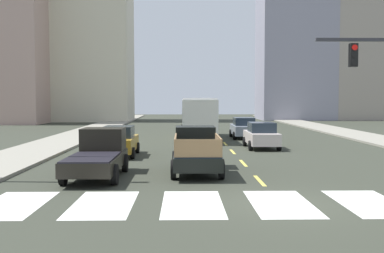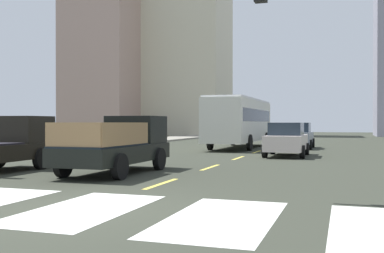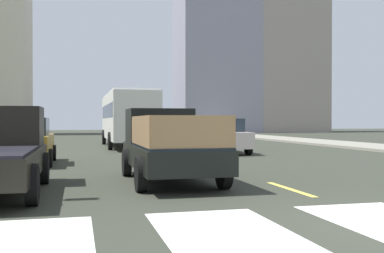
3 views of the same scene
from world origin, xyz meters
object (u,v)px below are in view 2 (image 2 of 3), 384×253
sedan_near_left (287,139)px  sedan_far (298,136)px  city_bus (240,119)px  pickup_stakebed (121,145)px  sedan_near_right (96,140)px

sedan_near_left → sedan_far: 7.67m
sedan_near_left → city_bus: bearing=117.1°
pickup_stakebed → sedan_near_right: pickup_stakebed is taller
sedan_near_left → sedan_far: (-0.15, 7.67, 0.00)m
sedan_near_right → sedan_near_left: bearing=20.9°
sedan_near_left → sedan_near_right: bearing=-158.6°
pickup_stakebed → sedan_near_left: 10.53m
city_bus → sedan_near_right: (-4.85, -10.85, -1.09)m
sedan_near_left → sedan_near_right: same height
sedan_near_right → sedan_far: bearing=50.4°
city_bus → sedan_near_left: 8.10m
sedan_near_right → sedan_far: same height
city_bus → sedan_near_right: bearing=-112.0°
pickup_stakebed → sedan_near_left: pickup_stakebed is taller
city_bus → sedan_near_left: size_ratio=2.45×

